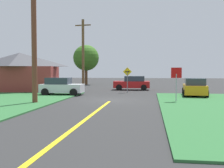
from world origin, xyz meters
TOP-DOWN VIEW (x-y plane):
  - ground_plane at (0.00, 0.00)m, footprint 120.00×120.00m
  - lane_stripe_center at (0.00, -8.00)m, footprint 0.20×14.00m
  - stop_sign at (4.82, -0.82)m, footprint 0.75×0.07m
  - parked_car_near_building at (-5.17, 3.51)m, footprint 3.89×2.11m
  - car_approaching_junction at (0.90, 11.12)m, footprint 4.20×2.19m
  - car_on_crossroad at (6.81, 3.74)m, footprint 2.29×4.16m
  - utility_pole_near at (-4.95, -2.86)m, footprint 1.80×0.36m
  - utility_pole_mid at (-4.39, 8.75)m, footprint 1.80×0.36m
  - direction_sign at (0.64, 7.22)m, footprint 0.91×0.08m
  - oak_tree_left at (-7.20, 21.97)m, footprint 4.09×4.09m
  - barn at (-11.18, 7.49)m, footprint 8.50×6.62m

SIDE VIEW (x-z plane):
  - ground_plane at x=0.00m, z-range 0.00..0.00m
  - lane_stripe_center at x=0.00m, z-range 0.00..0.01m
  - parked_car_near_building at x=-5.17m, z-range -0.01..1.61m
  - car_on_crossroad at x=6.81m, z-range -0.01..1.61m
  - car_approaching_junction at x=0.90m, z-range 0.00..1.62m
  - direction_sign at x=0.64m, z-range 0.32..2.91m
  - stop_sign at x=4.82m, z-range 0.51..3.00m
  - barn at x=-11.18m, z-range 0.00..4.21m
  - utility_pole_mid at x=-4.39m, z-range 0.13..7.99m
  - utility_pole_near at x=-4.95m, z-range 0.08..8.05m
  - oak_tree_left at x=-7.20m, z-range 1.09..7.40m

